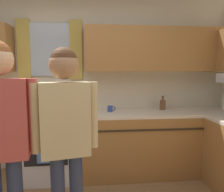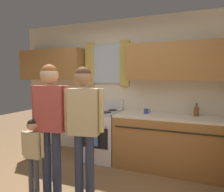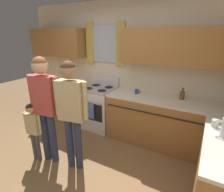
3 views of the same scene
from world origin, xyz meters
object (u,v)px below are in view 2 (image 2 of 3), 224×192
small_child (33,148)px  adult_in_plaid (84,117)px  stove_oven (102,134)px  bottle_squat_brown (196,111)px  mug_cobalt_blue (146,111)px  adult_holding_child (50,113)px

small_child → adult_in_plaid: bearing=15.5°
stove_oven → bottle_squat_brown: bottle_squat_brown is taller
stove_oven → mug_cobalt_blue: (0.83, 0.03, 0.48)m
stove_oven → small_child: stove_oven is taller
adult_holding_child → small_child: adult_holding_child is taller
bottle_squat_brown → small_child: 2.51m
bottle_squat_brown → adult_in_plaid: bearing=-132.1°
stove_oven → mug_cobalt_blue: 0.96m
adult_holding_child → adult_in_plaid: adult_holding_child is taller
mug_cobalt_blue → small_child: bearing=-127.1°
bottle_squat_brown → adult_in_plaid: adult_in_plaid is taller
bottle_squat_brown → adult_holding_child: (-1.71, -1.46, 0.08)m
mug_cobalt_blue → adult_holding_child: size_ratio=0.07×
mug_cobalt_blue → stove_oven: bearing=-177.6°
stove_oven → adult_in_plaid: 1.44m
bottle_squat_brown → mug_cobalt_blue: size_ratio=1.79×
stove_oven → mug_cobalt_blue: stove_oven is taller
stove_oven → adult_in_plaid: (0.37, -1.27, 0.57)m
adult_holding_child → adult_in_plaid: size_ratio=1.02×
bottle_squat_brown → adult_in_plaid: 1.88m
mug_cobalt_blue → small_child: small_child is taller
mug_cobalt_blue → adult_in_plaid: (-0.47, -1.30, 0.10)m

